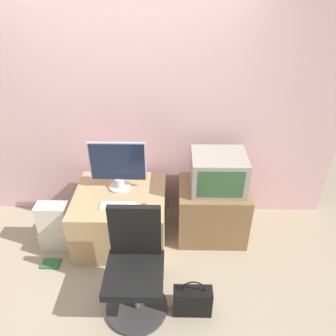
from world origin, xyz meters
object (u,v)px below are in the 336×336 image
Objects in this scene: mouse at (144,205)px; cardboard_box_lower at (58,238)px; keyboard at (118,206)px; handbag at (192,301)px; main_monitor at (118,166)px; office_chair at (135,271)px; book at (51,264)px; crt_tv at (218,172)px.

cardboard_box_lower is (-0.92, 0.05, -0.48)m from mouse.
mouse reaches higher than cardboard_box_lower.
keyboard reaches higher than handbag.
handbag is (0.69, -0.70, -0.43)m from keyboard.
mouse is 1.04m from cardboard_box_lower.
main_monitor is at bearing 21.91° from cardboard_box_lower.
cardboard_box_lower is 1.55m from handbag.
office_chair reaches higher than handbag.
cardboard_box_lower is (-0.67, 0.05, -0.47)m from keyboard.
book is (-0.89, 0.40, -0.39)m from office_chair.
mouse is at bearing 13.26° from book.
book is (-0.92, -0.22, -0.57)m from mouse.
office_chair is at bearing -24.35° from book.
book is at bearing 160.56° from handbag.
main_monitor is at bearing 38.82° from book.
keyboard is 1.04× the size of cardboard_box_lower.
crt_tv reaches higher than keyboard.
crt_tv is 1.39× the size of handbag.
mouse is at bearing -48.35° from main_monitor.
cardboard_box_lower is at bearing 143.12° from office_chair.
mouse is 0.07× the size of office_chair.
main_monitor is 8.49× the size of mouse.
crt_tv is 1.61× the size of cardboard_box_lower.
handbag is (0.44, -0.70, -0.44)m from mouse.
keyboard is at bearing -179.91° from mouse.
main_monitor is 1.48× the size of handbag.
office_chair is (-0.74, -0.90, -0.38)m from crt_tv.
handbag is at bearing -54.60° from main_monitor.
mouse is 0.38× the size of book.
office_chair is (0.22, -0.62, -0.17)m from keyboard.
crt_tv is 1.22m from office_chair.
main_monitor reaches higher than handbag.
mouse is 0.65m from office_chair.
cardboard_box_lower is at bearing 151.31° from handbag.
main_monitor is at bearing 178.42° from crt_tv.
crt_tv is at bearing 21.39° from mouse.
book is at bearing -163.11° from crt_tv.
handbag is 2.16× the size of book.
main_monitor reaches higher than crt_tv.
keyboard is 1.94× the size of book.
handbag is (0.47, -0.08, -0.27)m from office_chair.
main_monitor is 1.64× the size of keyboard.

